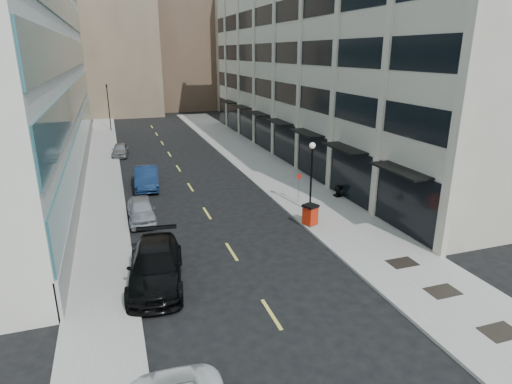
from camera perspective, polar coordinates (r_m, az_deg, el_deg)
ground at (r=16.45m, az=4.67°, el=-19.63°), size 160.00×160.00×0.00m
sidewalk_right at (r=35.78m, az=3.15°, el=1.92°), size 5.00×80.00×0.15m
sidewalk_left at (r=33.41m, az=-19.77°, el=-0.34°), size 3.00×80.00×0.15m
building_right at (r=44.80m, az=11.63°, el=16.44°), size 15.30×46.50×18.25m
skyline_tan_near at (r=79.97m, az=-18.88°, el=20.08°), size 14.00×18.00×28.00m
skyline_brown at (r=85.20m, az=-10.41°, el=22.56°), size 12.00×16.00×34.00m
skyline_tan_far at (r=90.28m, az=-25.38°, el=17.11°), size 12.00×14.00×22.00m
skyline_stone at (r=81.29m, az=-2.09°, el=18.11°), size 10.00×14.00×20.00m
grate_near at (r=19.05m, az=29.78°, el=-15.88°), size 1.40×1.00×0.01m
grate_mid at (r=20.77m, az=23.63°, el=-12.02°), size 1.40×1.00×0.01m
grate_far at (r=22.61m, az=18.93°, el=-8.90°), size 1.40×1.00×0.01m
road_centerline at (r=31.03m, az=-7.75°, el=-0.92°), size 0.15×68.20×0.01m
traffic_signal at (r=60.02m, az=-19.29°, el=13.03°), size 0.66×0.66×6.98m
car_black_pickup at (r=20.14m, az=-13.24°, el=-9.59°), size 3.18×6.15×1.71m
car_silver_sedan at (r=27.53m, az=-15.02°, el=-2.35°), size 1.70×4.19×1.42m
car_blue_sedan at (r=34.21m, az=-14.39°, el=1.90°), size 2.11×5.09×1.64m
car_grey_sedan at (r=45.54m, az=-17.66°, el=5.37°), size 1.96×3.94×1.29m
trash_bin at (r=25.85m, az=7.24°, el=-2.92°), size 1.02×1.02×1.27m
lamppost at (r=27.42m, az=7.40°, el=2.85°), size 0.39×0.39×4.67m
sign_post at (r=29.41m, az=5.72°, el=1.27°), size 0.24×0.13×2.16m
urn_planter at (r=31.25m, az=10.88°, el=0.33°), size 0.61×0.61×0.85m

